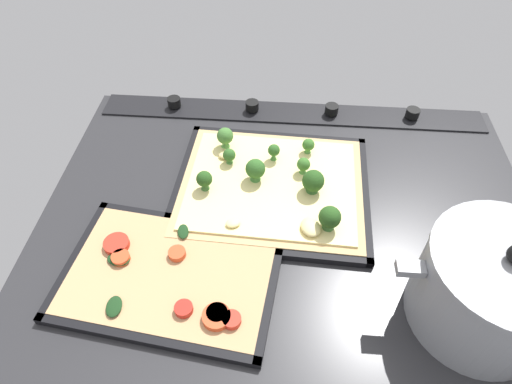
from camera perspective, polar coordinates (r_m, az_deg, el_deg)
The scene contains 7 objects.
ground_plane at distance 72.95cm, azimuth 4.02°, elevation -6.37°, with size 84.14×71.78×3.00cm, color #28282B.
stove_control_panel at distance 94.44cm, azimuth 4.67°, elevation 10.47°, with size 80.78×7.00×2.60cm.
baking_tray_front at distance 77.75cm, azimuth 2.04°, elevation 0.43°, with size 35.47×30.68×1.30cm.
broccoli_pizza at distance 76.68cm, azimuth 2.20°, elevation 1.09°, with size 32.97×28.18×5.78cm.
baking_tray_back at distance 68.08cm, azimuth -11.15°, elevation -10.70°, with size 34.53×25.76×1.30cm.
veggie_pizza_back at distance 67.35cm, azimuth -11.25°, elevation -10.58°, with size 31.86×23.09×1.90cm.
cooking_pot at distance 65.80cm, azimuth 28.44°, elevation -11.17°, with size 26.14×19.31×16.02cm.
Camera 1 is at (1.79, 42.99, 57.41)cm, focal length 30.43 mm.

